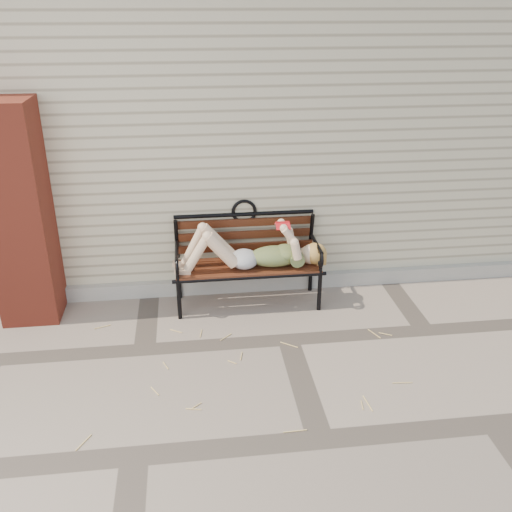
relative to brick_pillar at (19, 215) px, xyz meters
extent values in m
plane|color=gray|center=(2.30, -0.75, -1.00)|extent=(80.00, 80.00, 0.00)
cube|color=beige|center=(2.30, 2.25, 0.50)|extent=(8.00, 4.00, 3.00)
cube|color=#AFAA9E|center=(2.30, 0.22, -0.93)|extent=(8.00, 0.10, 0.15)
cube|color=maroon|center=(0.00, 0.00, 0.00)|extent=(0.50, 0.50, 2.00)
cylinder|color=black|center=(1.36, -0.26, -0.80)|extent=(0.04, 0.04, 0.40)
cylinder|color=black|center=(1.36, 0.14, -0.80)|extent=(0.04, 0.04, 0.40)
cylinder|color=black|center=(2.68, -0.26, -0.80)|extent=(0.04, 0.04, 0.40)
cylinder|color=black|center=(2.68, 0.14, -0.80)|extent=(0.04, 0.04, 0.40)
cube|color=#5A2A17|center=(2.02, -0.06, -0.60)|extent=(1.36, 0.44, 0.03)
cylinder|color=black|center=(2.02, -0.26, -0.61)|extent=(1.43, 0.04, 0.04)
cylinder|color=black|center=(2.02, 0.14, -0.61)|extent=(1.43, 0.04, 0.04)
torus|color=black|center=(2.02, 0.24, -0.15)|extent=(0.25, 0.03, 0.25)
ellipsoid|color=#093544|center=(2.27, -0.09, -0.49)|extent=(0.48, 0.28, 0.19)
ellipsoid|color=#093544|center=(2.38, -0.09, -0.46)|extent=(0.23, 0.27, 0.14)
ellipsoid|color=#AFAFB4|center=(1.98, -0.09, -0.50)|extent=(0.27, 0.30, 0.17)
sphere|color=beige|center=(2.62, -0.09, -0.49)|extent=(0.20, 0.20, 0.20)
ellipsoid|color=tan|center=(2.66, -0.09, -0.48)|extent=(0.22, 0.23, 0.21)
cube|color=red|center=(2.34, -0.09, -0.15)|extent=(0.13, 0.02, 0.02)
cube|color=white|center=(2.34, -0.13, -0.17)|extent=(0.13, 0.08, 0.05)
cube|color=white|center=(2.34, -0.05, -0.17)|extent=(0.13, 0.08, 0.05)
cube|color=red|center=(2.34, -0.13, -0.17)|extent=(0.13, 0.08, 0.05)
cube|color=red|center=(2.34, -0.05, -0.17)|extent=(0.13, 0.08, 0.05)
cylinder|color=#E6C070|center=(1.54, -1.38, -0.99)|extent=(0.10, 0.04, 0.01)
cylinder|color=#E6C070|center=(1.54, -1.36, -0.99)|extent=(0.16, 0.08, 0.01)
cylinder|color=#E6C070|center=(2.52, -1.00, -0.99)|extent=(0.03, 0.14, 0.01)
cylinder|color=#E6C070|center=(2.12, -1.45, -0.99)|extent=(0.04, 0.08, 0.01)
cylinder|color=#E6C070|center=(0.88, -1.40, -0.99)|extent=(0.07, 0.09, 0.01)
cylinder|color=#E6C070|center=(2.30, -1.21, -0.99)|extent=(0.05, 0.08, 0.01)
cylinder|color=#E6C070|center=(0.99, -1.17, -0.99)|extent=(0.17, 0.02, 0.01)
cylinder|color=#E6C070|center=(2.34, -1.11, -0.99)|extent=(0.03, 0.14, 0.01)
cylinder|color=#E6C070|center=(0.60, -0.83, -0.99)|extent=(0.06, 0.10, 0.01)
cylinder|color=#E6C070|center=(3.04, -0.98, -0.99)|extent=(0.07, 0.07, 0.01)
cylinder|color=#E6C070|center=(0.39, -0.45, -0.99)|extent=(0.05, 0.08, 0.01)
cylinder|color=#E6C070|center=(3.23, -0.86, -0.99)|extent=(0.08, 0.15, 0.01)
cylinder|color=#E6C070|center=(2.45, -1.63, -0.99)|extent=(0.09, 0.05, 0.01)
cylinder|color=#E6C070|center=(0.74, -0.99, -0.99)|extent=(0.11, 0.05, 0.01)
cylinder|color=#E6C070|center=(2.72, -0.45, -0.99)|extent=(0.05, 0.11, 0.01)
cylinder|color=#E6C070|center=(0.47, -1.80, -0.99)|extent=(0.14, 0.13, 0.01)
cylinder|color=#E6C070|center=(2.58, -0.34, -0.99)|extent=(0.07, 0.08, 0.01)
cylinder|color=#E6C070|center=(0.60, -1.02, -0.99)|extent=(0.15, 0.13, 0.01)
camera|label=1|loc=(1.49, -4.93, 1.76)|focal=40.00mm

